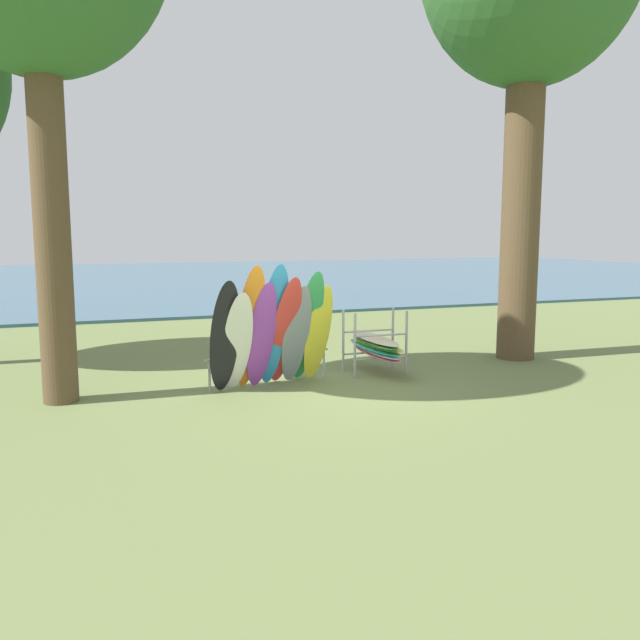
% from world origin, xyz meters
% --- Properties ---
extents(ground_plane, '(80.00, 80.00, 0.00)m').
position_xyz_m(ground_plane, '(0.00, 0.00, 0.00)').
color(ground_plane, olive).
extents(lake_water, '(80.00, 36.00, 0.10)m').
position_xyz_m(lake_water, '(0.00, 28.10, 0.05)').
color(lake_water, '#38607A').
rests_on(lake_water, ground).
extents(leaning_board_pile, '(2.48, 1.21, 2.26)m').
position_xyz_m(leaning_board_pile, '(-0.58, 0.38, 1.01)').
color(leaning_board_pile, black).
rests_on(leaning_board_pile, ground).
extents(board_storage_rack, '(1.15, 2.13, 1.25)m').
position_xyz_m(board_storage_rack, '(1.68, 0.92, 0.55)').
color(board_storage_rack, '#9EA0A5').
rests_on(board_storage_rack, ground).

